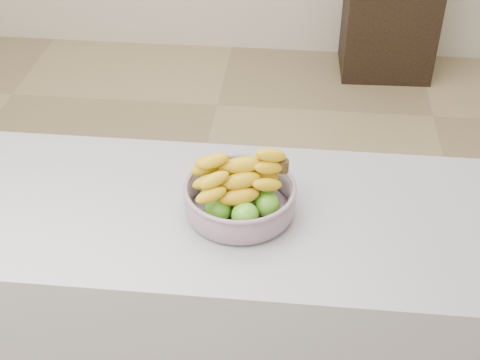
% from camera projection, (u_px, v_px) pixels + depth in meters
% --- Properties ---
extents(ground, '(4.00, 4.00, 0.00)m').
position_uv_depth(ground, '(181.00, 249.00, 2.90)').
color(ground, '#98845D').
rests_on(ground, ground).
extents(counter, '(2.00, 0.60, 0.90)m').
position_uv_depth(counter, '(127.00, 320.00, 2.00)').
color(counter, gray).
rests_on(counter, ground).
extents(fruit_bowl, '(0.28, 0.28, 0.17)m').
position_uv_depth(fruit_bowl, '(240.00, 195.00, 1.67)').
color(fruit_bowl, '#8F9BAC').
rests_on(fruit_bowl, counter).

